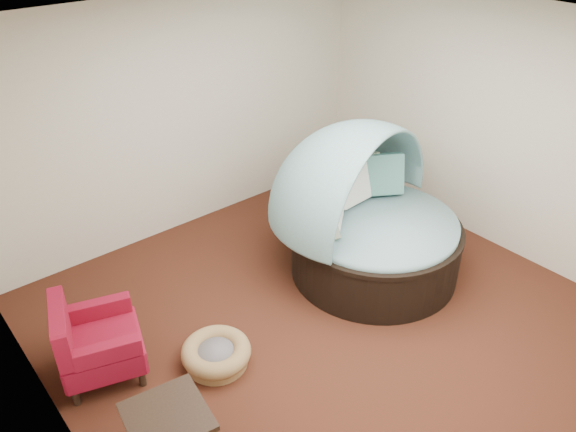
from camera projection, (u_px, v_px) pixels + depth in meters
floor at (327, 319)px, 5.64m from camera, size 5.00×5.00×0.00m
wall_back at (185, 117)px, 6.56m from camera, size 5.00×0.00×5.00m
wall_left at (47, 321)px, 3.55m from camera, size 0.00×5.00×5.00m
wall_right at (494, 127)px, 6.28m from camera, size 0.00×5.00×5.00m
ceiling at (340, 34)px, 4.19m from camera, size 5.00×5.00×0.00m
canopy_daybed at (369, 207)px, 5.98m from camera, size 2.27×2.22×1.69m
pet_basket at (216, 354)px, 5.07m from camera, size 0.66×0.66×0.22m
red_armchair at (94, 342)px, 4.83m from camera, size 0.86×0.86×0.81m
side_table at (170, 432)px, 4.08m from camera, size 0.65×0.65×0.54m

